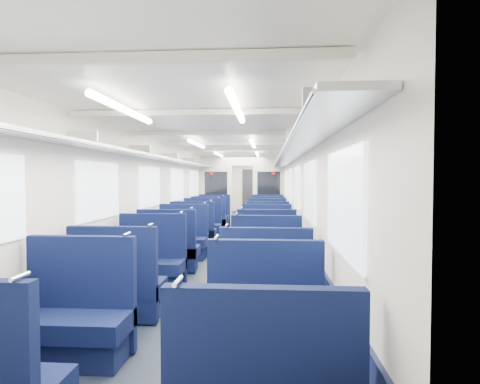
{
  "coord_description": "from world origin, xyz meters",
  "views": [
    {
      "loc": [
        0.85,
        -10.38,
        1.59
      ],
      "look_at": [
        0.02,
        1.51,
        1.17
      ],
      "focal_mm": 30.08,
      "sensor_mm": 36.0,
      "label": 1
    }
  ],
  "objects_px": {
    "end_door": "(250,190)",
    "seat_10": "(183,241)",
    "seat_16": "(209,222)",
    "bulkhead": "(242,189)",
    "seat_14": "(202,227)",
    "seat_8": "(169,252)",
    "seat_15": "(267,228)",
    "seat_2": "(75,321)",
    "seat_17": "(267,222)",
    "seat_18": "(214,218)",
    "seat_13": "(267,233)",
    "seat_4": "(118,290)",
    "seat_6": "(151,265)",
    "seat_11": "(267,242)",
    "seat_12": "(193,233)",
    "seat_9": "(267,252)",
    "seat_7": "(266,270)",
    "seat_3": "(265,331)",
    "seat_5": "(266,293)",
    "seat_19": "(267,218)"
  },
  "relations": [
    {
      "from": "seat_5",
      "to": "seat_19",
      "type": "xyz_separation_m",
      "value": [
        0.0,
        8.07,
        0.0
      ]
    },
    {
      "from": "seat_2",
      "to": "seat_12",
      "type": "height_order",
      "value": "same"
    },
    {
      "from": "bulkhead",
      "to": "seat_14",
      "type": "xyz_separation_m",
      "value": [
        -0.83,
        -3.2,
        -0.89
      ]
    },
    {
      "from": "seat_7",
      "to": "seat_11",
      "type": "relative_size",
      "value": 1.0
    },
    {
      "from": "seat_3",
      "to": "seat_6",
      "type": "relative_size",
      "value": 1.0
    },
    {
      "from": "bulkhead",
      "to": "seat_18",
      "type": "relative_size",
      "value": 2.54
    },
    {
      "from": "bulkhead",
      "to": "seat_19",
      "type": "xyz_separation_m",
      "value": [
        0.83,
        -0.91,
        -0.89
      ]
    },
    {
      "from": "seat_15",
      "to": "seat_16",
      "type": "xyz_separation_m",
      "value": [
        -1.66,
        1.28,
        0.0
      ]
    },
    {
      "from": "seat_15",
      "to": "seat_18",
      "type": "distance_m",
      "value": 2.87
    },
    {
      "from": "bulkhead",
      "to": "seat_18",
      "type": "xyz_separation_m",
      "value": [
        -0.83,
        -0.91,
        -0.89
      ]
    },
    {
      "from": "seat_3",
      "to": "seat_16",
      "type": "xyz_separation_m",
      "value": [
        -1.66,
        8.12,
        0.0
      ]
    },
    {
      "from": "seat_10",
      "to": "seat_16",
      "type": "distance_m",
      "value": 3.57
    },
    {
      "from": "seat_4",
      "to": "seat_6",
      "type": "relative_size",
      "value": 1.0
    },
    {
      "from": "seat_4",
      "to": "seat_16",
      "type": "height_order",
      "value": "same"
    },
    {
      "from": "bulkhead",
      "to": "seat_15",
      "type": "distance_m",
      "value": 3.47
    },
    {
      "from": "seat_16",
      "to": "seat_7",
      "type": "bearing_deg",
      "value": -74.29
    },
    {
      "from": "seat_14",
      "to": "seat_15",
      "type": "height_order",
      "value": "same"
    },
    {
      "from": "seat_10",
      "to": "seat_17",
      "type": "height_order",
      "value": "same"
    },
    {
      "from": "bulkhead",
      "to": "seat_5",
      "type": "height_order",
      "value": "bulkhead"
    },
    {
      "from": "seat_6",
      "to": "seat_7",
      "type": "relative_size",
      "value": 1.0
    },
    {
      "from": "seat_4",
      "to": "seat_12",
      "type": "height_order",
      "value": "same"
    },
    {
      "from": "seat_2",
      "to": "seat_4",
      "type": "height_order",
      "value": "same"
    },
    {
      "from": "seat_12",
      "to": "seat_14",
      "type": "distance_m",
      "value": 1.18
    },
    {
      "from": "seat_13",
      "to": "seat_19",
      "type": "bearing_deg",
      "value": 90.0
    },
    {
      "from": "seat_9",
      "to": "seat_17",
      "type": "relative_size",
      "value": 1.0
    },
    {
      "from": "seat_9",
      "to": "seat_13",
      "type": "relative_size",
      "value": 1.0
    },
    {
      "from": "seat_5",
      "to": "seat_19",
      "type": "distance_m",
      "value": 8.07
    },
    {
      "from": "seat_17",
      "to": "seat_8",
      "type": "bearing_deg",
      "value": -109.4
    },
    {
      "from": "seat_2",
      "to": "seat_7",
      "type": "bearing_deg",
      "value": 51.71
    },
    {
      "from": "seat_13",
      "to": "seat_14",
      "type": "distance_m",
      "value": 1.99
    },
    {
      "from": "end_door",
      "to": "seat_16",
      "type": "relative_size",
      "value": 1.82
    },
    {
      "from": "bulkhead",
      "to": "seat_17",
      "type": "bearing_deg",
      "value": -66.84
    },
    {
      "from": "seat_8",
      "to": "seat_15",
      "type": "relative_size",
      "value": 1.0
    },
    {
      "from": "bulkhead",
      "to": "seat_3",
      "type": "distance_m",
      "value": 10.15
    },
    {
      "from": "end_door",
      "to": "seat_10",
      "type": "distance_m",
      "value": 11.57
    },
    {
      "from": "end_door",
      "to": "seat_13",
      "type": "height_order",
      "value": "end_door"
    },
    {
      "from": "seat_4",
      "to": "seat_17",
      "type": "distance_m",
      "value": 7.23
    },
    {
      "from": "seat_5",
      "to": "seat_12",
      "type": "relative_size",
      "value": 1.0
    },
    {
      "from": "seat_6",
      "to": "seat_3",
      "type": "bearing_deg",
      "value": -55.05
    },
    {
      "from": "seat_10",
      "to": "seat_19",
      "type": "bearing_deg",
      "value": 70.23
    },
    {
      "from": "seat_18",
      "to": "seat_13",
      "type": "bearing_deg",
      "value": -63.86
    },
    {
      "from": "seat_3",
      "to": "seat_12",
      "type": "xyz_separation_m",
      "value": [
        -1.66,
        5.7,
        0.0
      ]
    },
    {
      "from": "seat_9",
      "to": "seat_11",
      "type": "distance_m",
      "value": 1.08
    },
    {
      "from": "seat_11",
      "to": "seat_14",
      "type": "xyz_separation_m",
      "value": [
        -1.66,
        2.25,
        0.0
      ]
    },
    {
      "from": "seat_16",
      "to": "seat_2",
      "type": "bearing_deg",
      "value": -90.0
    },
    {
      "from": "seat_12",
      "to": "seat_16",
      "type": "distance_m",
      "value": 2.42
    },
    {
      "from": "seat_2",
      "to": "seat_19",
      "type": "xyz_separation_m",
      "value": [
        1.66,
        9.06,
        0.0
      ]
    },
    {
      "from": "seat_11",
      "to": "seat_18",
      "type": "bearing_deg",
      "value": 110.09
    },
    {
      "from": "seat_12",
      "to": "seat_18",
      "type": "height_order",
      "value": "same"
    },
    {
      "from": "seat_8",
      "to": "seat_17",
      "type": "distance_m",
      "value": 5.0
    }
  ]
}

